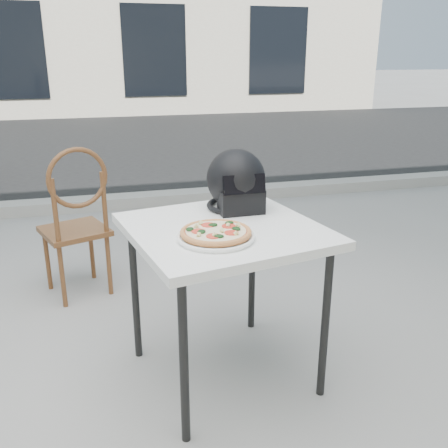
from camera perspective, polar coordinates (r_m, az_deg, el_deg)
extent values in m
plane|color=#9E9B96|center=(2.77, -12.53, -16.38)|extent=(80.00, 80.00, 0.00)
cube|color=black|center=(9.40, -14.78, 8.78)|extent=(30.00, 8.00, 0.00)
cube|color=#9F9B94|center=(5.49, -14.21, 2.35)|extent=(30.00, 0.25, 0.12)
cube|color=black|center=(13.36, -23.30, 17.70)|extent=(1.60, 0.08, 2.20)
cube|color=black|center=(13.36, -7.95, 18.99)|extent=(1.60, 0.08, 2.20)
cube|color=black|center=(14.16, 6.19, 19.05)|extent=(1.60, 0.08, 2.20)
cube|color=white|center=(2.34, 0.02, -0.75)|extent=(1.00, 1.00, 0.04)
cylinder|color=black|center=(2.12, -4.60, -15.59)|extent=(0.05, 0.05, 0.77)
cylinder|color=black|center=(2.41, 11.48, -11.18)|extent=(0.05, 0.05, 0.77)
cylinder|color=black|center=(2.70, -10.13, -7.69)|extent=(0.05, 0.05, 0.77)
cylinder|color=black|center=(2.94, 3.23, -5.09)|extent=(0.05, 0.05, 0.77)
cylinder|color=white|center=(2.17, -0.94, -1.61)|extent=(0.41, 0.41, 0.01)
torus|color=white|center=(2.17, -0.94, -1.45)|extent=(0.43, 0.43, 0.02)
cylinder|color=#DA8E4F|center=(2.16, -0.94, -1.07)|extent=(0.38, 0.38, 0.01)
torus|color=#DA8E4F|center=(2.16, -0.94, -0.90)|extent=(0.39, 0.39, 0.02)
cylinder|color=#AF1F13|center=(2.16, -0.94, -0.88)|extent=(0.34, 0.34, 0.00)
cylinder|color=#FCEBC1|center=(2.16, -0.94, -0.80)|extent=(0.33, 0.33, 0.00)
cylinder|color=red|center=(2.21, 0.53, -0.23)|extent=(0.08, 0.08, 0.00)
cylinder|color=red|center=(2.22, -1.82, -0.10)|extent=(0.08, 0.08, 0.00)
cylinder|color=red|center=(2.15, -2.93, -0.84)|extent=(0.08, 0.08, 0.00)
cylinder|color=red|center=(2.09, -1.24, -1.39)|extent=(0.08, 0.08, 0.00)
cylinder|color=red|center=(2.13, 0.86, -1.01)|extent=(0.08, 0.08, 0.00)
ellipsoid|color=#123413|center=(2.22, -1.28, -0.09)|extent=(0.05, 0.05, 0.01)
ellipsoid|color=#123413|center=(2.14, -2.58, -0.87)|extent=(0.05, 0.05, 0.01)
ellipsoid|color=#123413|center=(2.17, 1.41, -0.53)|extent=(0.05, 0.05, 0.01)
ellipsoid|color=#123413|center=(2.08, -0.60, -1.39)|extent=(0.05, 0.05, 0.01)
ellipsoid|color=#123413|center=(2.24, 0.60, 0.14)|extent=(0.05, 0.05, 0.01)
ellipsoid|color=#123413|center=(2.17, -3.92, -0.59)|extent=(0.05, 0.05, 0.01)
cylinder|color=#E6DE8C|center=(2.14, -0.24, -0.75)|extent=(0.02, 0.03, 0.02)
cylinder|color=#E6DE8C|center=(2.19, -3.20, -0.25)|extent=(0.03, 0.02, 0.02)
cylinder|color=#E6DE8C|center=(2.20, 0.47, -0.14)|extent=(0.03, 0.03, 0.02)
cylinder|color=#E6DE8C|center=(2.23, -2.69, 0.12)|extent=(0.02, 0.03, 0.02)
cylinder|color=#E6DE8C|center=(2.11, 1.38, -1.05)|extent=(0.03, 0.02, 0.02)
cylinder|color=#E6DE8C|center=(2.09, -2.91, -1.20)|extent=(0.03, 0.03, 0.02)
cylinder|color=#E6DE8C|center=(2.20, 1.61, -0.12)|extent=(0.03, 0.03, 0.02)
cylinder|color=#E6DE8C|center=(2.09, -1.09, -1.23)|extent=(0.02, 0.02, 0.02)
ellipsoid|color=black|center=(2.57, 1.38, 5.17)|extent=(0.31, 0.32, 0.31)
cube|color=black|center=(2.51, 2.00, 2.57)|extent=(0.23, 0.12, 0.12)
torus|color=black|center=(2.61, 1.35, 2.20)|extent=(0.31, 0.31, 0.03)
cube|color=black|center=(2.44, 2.33, 4.56)|extent=(0.21, 0.05, 0.10)
cube|color=brown|center=(3.49, -16.71, -0.77)|extent=(0.51, 0.51, 0.03)
cylinder|color=brown|center=(3.76, -14.89, -2.90)|extent=(0.04, 0.04, 0.44)
cylinder|color=brown|center=(3.68, -19.53, -3.90)|extent=(0.04, 0.04, 0.44)
cylinder|color=brown|center=(3.48, -13.02, -4.54)|extent=(0.04, 0.04, 0.44)
cylinder|color=brown|center=(3.39, -18.00, -5.68)|extent=(0.04, 0.04, 0.44)
cylinder|color=brown|center=(3.33, -13.51, 2.33)|extent=(0.04, 0.04, 0.42)
cylinder|color=brown|center=(3.23, -18.73, 1.34)|extent=(0.04, 0.04, 0.42)
torus|color=brown|center=(3.23, -16.39, 5.04)|extent=(0.38, 0.16, 0.39)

